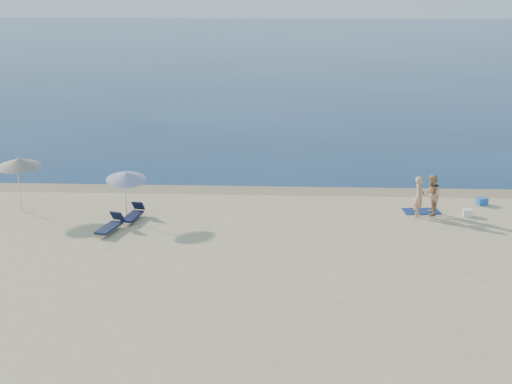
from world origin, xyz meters
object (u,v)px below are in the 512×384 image
(umbrella_near, at_px, (126,176))
(person_left, at_px, (419,197))
(person_right, at_px, (431,195))
(blue_cooler, at_px, (482,201))

(umbrella_near, bearing_deg, person_left, -16.94)
(person_right, height_order, blue_cooler, person_right)
(person_left, relative_size, umbrella_near, 0.80)
(person_left, xyz_separation_m, blue_cooler, (3.26, 1.65, -0.74))
(person_left, distance_m, blue_cooler, 3.73)
(person_right, relative_size, blue_cooler, 3.95)
(blue_cooler, xyz_separation_m, umbrella_near, (-15.87, -2.52, 1.76))
(person_right, bearing_deg, umbrella_near, -75.27)
(person_left, height_order, umbrella_near, umbrella_near)
(person_right, height_order, umbrella_near, umbrella_near)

